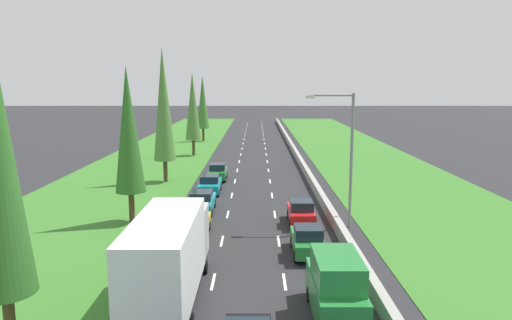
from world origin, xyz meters
The scene contains 18 objects.
ground_plane centered at (0.00, 60.00, 0.00)m, with size 300.00×300.00×0.00m, color #28282B.
grass_verge_left centered at (-12.65, 60.00, 0.02)m, with size 14.00×140.00×0.04m, color #387528.
grass_verge_right centered at (14.35, 60.00, 0.02)m, with size 14.00×140.00×0.04m, color #387528.
median_barrier centered at (5.70, 60.00, 0.42)m, with size 0.44×120.00×0.85m, color #9E9B93.
lane_markings centered at (0.00, 60.00, 0.01)m, with size 3.64×116.00×0.01m.
white_box_truck_left_lane centered at (-3.37, 18.55, 2.18)m, with size 2.46×9.40×4.18m.
yellow_sedan_left_lane centered at (-3.58, 27.77, 0.81)m, with size 1.82×4.50×1.64m.
teal_sedan_left_lane centered at (-3.74, 33.63, 0.81)m, with size 1.82×4.50×1.64m.
teal_sedan_left_lane_fifth centered at (-3.72, 39.92, 0.81)m, with size 1.82×4.50×1.64m.
green_hatchback_left_lane centered at (-3.49, 45.61, 0.84)m, with size 1.74×3.90×1.72m.
green_van_right_lane centered at (3.60, 17.28, 1.40)m, with size 1.96×4.90×2.82m.
green_hatchback_right_lane centered at (3.27, 24.70, 0.84)m, with size 1.74×3.90×1.72m.
red_hatchback_right_lane centered at (3.46, 30.62, 0.84)m, with size 1.74×3.90×1.72m.
poplar_tree_second centered at (-8.32, 31.01, 6.46)m, with size 2.07×2.07×10.81m.
poplar_tree_third centered at (-8.58, 44.71, 7.58)m, with size 2.13×2.13×13.04m.
poplar_tree_fourth centered at (-8.08, 61.97, 6.63)m, with size 2.08×2.08×11.16m.
poplar_tree_fifth centered at (-8.56, 78.08, 6.59)m, with size 2.08×2.08×11.08m.
street_light_mast centered at (6.33, 29.92, 5.23)m, with size 3.20×0.28×9.00m.
Camera 1 is at (0.35, -0.68, 9.57)m, focal length 32.88 mm.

